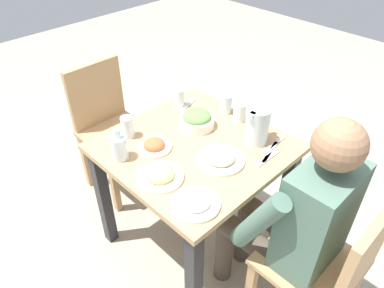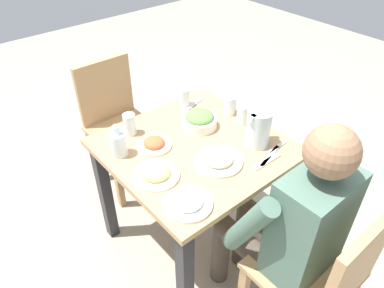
{
  "view_description": "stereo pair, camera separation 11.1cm",
  "coord_description": "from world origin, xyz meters",
  "views": [
    {
      "loc": [
        -1.01,
        -1.0,
        1.82
      ],
      "look_at": [
        -0.01,
        0.01,
        0.74
      ],
      "focal_mm": 33.77,
      "sensor_mm": 36.0,
      "label": 1
    },
    {
      "loc": [
        -0.92,
        -1.08,
        1.82
      ],
      "look_at": [
        -0.01,
        0.01,
        0.74
      ],
      "focal_mm": 33.77,
      "sensor_mm": 36.0,
      "label": 2
    }
  ],
  "objects": [
    {
      "name": "water_glass_far_right",
      "position": [
        -0.19,
        0.29,
        0.78
      ],
      "size": [
        0.06,
        0.06,
        0.11
      ],
      "primitive_type": "cylinder",
      "color": "silver",
      "rests_on": "dining_table"
    },
    {
      "name": "plate_rice_curry",
      "position": [
        -0.16,
        0.12,
        0.74
      ],
      "size": [
        0.17,
        0.17,
        0.05
      ],
      "color": "white",
      "rests_on": "dining_table"
    },
    {
      "name": "chair_near",
      "position": [
        0.02,
        -0.78,
        0.5
      ],
      "size": [
        0.4,
        0.4,
        0.88
      ],
      "color": "tan",
      "rests_on": "ground_plane"
    },
    {
      "name": "chair_far",
      "position": [
        -0.02,
        0.78,
        0.5
      ],
      "size": [
        0.4,
        0.4,
        0.88
      ],
      "color": "tan",
      "rests_on": "ground_plane"
    },
    {
      "name": "salad_bowl",
      "position": [
        0.13,
        0.11,
        0.77
      ],
      "size": [
        0.19,
        0.19,
        0.09
      ],
      "color": "white",
      "rests_on": "dining_table"
    },
    {
      "name": "oil_carafe",
      "position": [
        -0.32,
        0.18,
        0.78
      ],
      "size": [
        0.08,
        0.08,
        0.16
      ],
      "color": "silver",
      "rests_on": "dining_table"
    },
    {
      "name": "fork_near",
      "position": [
        0.23,
        0.3,
        0.73
      ],
      "size": [
        0.17,
        0.07,
        0.01
      ],
      "primitive_type": "cube",
      "rotation": [
        0.0,
        0.0,
        0.27
      ],
      "color": "silver",
      "rests_on": "dining_table"
    },
    {
      "name": "knife_far",
      "position": [
        0.28,
        -0.28,
        0.73
      ],
      "size": [
        0.19,
        0.03,
        0.01
      ],
      "primitive_type": "cube",
      "rotation": [
        0.0,
        0.0,
        0.04
      ],
      "color": "silver",
      "rests_on": "dining_table"
    },
    {
      "name": "diner_near",
      "position": [
        0.02,
        -0.57,
        0.65
      ],
      "size": [
        0.48,
        0.53,
        1.18
      ],
      "color": "#4C6B5B",
      "rests_on": "ground_plane"
    },
    {
      "name": "water_glass_by_pitcher",
      "position": [
        0.34,
        0.1,
        0.78
      ],
      "size": [
        0.07,
        0.07,
        0.11
      ],
      "primitive_type": "cylinder",
      "color": "silver",
      "rests_on": "dining_table"
    },
    {
      "name": "ground_plane",
      "position": [
        0.0,
        0.0,
        0.0
      ],
      "size": [
        8.0,
        8.0,
        0.0
      ],
      "primitive_type": "plane",
      "color": "#9E937F"
    },
    {
      "name": "water_pitcher",
      "position": [
        0.25,
        -0.19,
        0.82
      ],
      "size": [
        0.16,
        0.12,
        0.19
      ],
      "color": "silver",
      "rests_on": "dining_table"
    },
    {
      "name": "dining_table",
      "position": [
        0.0,
        0.0,
        0.59
      ],
      "size": [
        0.83,
        0.83,
        0.73
      ],
      "color": "tan",
      "rests_on": "ground_plane"
    },
    {
      "name": "plate_fries",
      "position": [
        -0.28,
        -0.06,
        0.75
      ],
      "size": [
        0.21,
        0.21,
        0.06
      ],
      "color": "white",
      "rests_on": "dining_table"
    },
    {
      "name": "knife_near",
      "position": [
        0.22,
        -0.3,
        0.73
      ],
      "size": [
        0.18,
        0.07,
        0.01
      ],
      "primitive_type": "cube",
      "rotation": [
        0.0,
        0.0,
        0.27
      ],
      "color": "silver",
      "rests_on": "dining_table"
    },
    {
      "name": "water_glass_far_left",
      "position": [
        0.2,
        0.33,
        0.78
      ],
      "size": [
        0.06,
        0.06,
        0.11
      ],
      "primitive_type": "cylinder",
      "color": "silver",
      "rests_on": "dining_table"
    },
    {
      "name": "plate_beans",
      "position": [
        0.0,
        -0.17,
        0.74
      ],
      "size": [
        0.23,
        0.23,
        0.05
      ],
      "color": "white",
      "rests_on": "dining_table"
    },
    {
      "name": "plate_yoghurt",
      "position": [
        -0.28,
        -0.29,
        0.74
      ],
      "size": [
        0.21,
        0.21,
        0.05
      ],
      "color": "white",
      "rests_on": "dining_table"
    },
    {
      "name": "water_glass_center",
      "position": [
        0.33,
        -0.01,
        0.78
      ],
      "size": [
        0.07,
        0.07,
        0.1
      ],
      "primitive_type": "cylinder",
      "color": "silver",
      "rests_on": "dining_table"
    },
    {
      "name": "fork_far",
      "position": [
        0.18,
        -0.32,
        0.73
      ],
      "size": [
        0.17,
        0.03,
        0.01
      ],
      "primitive_type": "cube",
      "rotation": [
        0.0,
        0.0,
        -0.02
      ],
      "color": "silver",
      "rests_on": "dining_table"
    }
  ]
}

